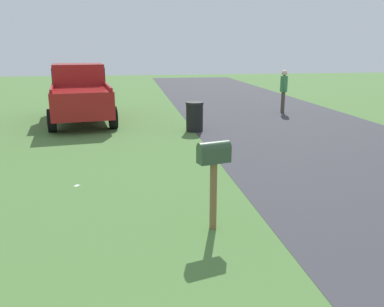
{
  "coord_description": "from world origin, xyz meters",
  "views": [
    {
      "loc": [
        0.12,
        0.58,
        2.72
      ],
      "look_at": [
        6.13,
        -0.37,
        1.07
      ],
      "focal_mm": 37.05,
      "sensor_mm": 36.0,
      "label": 1
    }
  ],
  "objects": [
    {
      "name": "trash_bin",
      "position": [
        12.84,
        -1.51,
        0.49
      ],
      "size": [
        0.58,
        0.58,
        0.97
      ],
      "color": "black",
      "rests_on": "ground"
    },
    {
      "name": "pickup_truck",
      "position": [
        15.41,
        2.41,
        1.1
      ],
      "size": [
        5.29,
        2.8,
        2.09
      ],
      "rotation": [
        0.0,
        0.0,
        0.14
      ],
      "color": "maroon",
      "rests_on": "ground"
    },
    {
      "name": "litter_wrapper_midfield_b",
      "position": [
        7.94,
        1.71,
        0.0
      ],
      "size": [
        0.15,
        0.13,
        0.01
      ],
      "primitive_type": "cube",
      "rotation": [
        0.0,
        0.0,
        2.58
      ],
      "color": "silver",
      "rests_on": "ground"
    },
    {
      "name": "mailbox",
      "position": [
        5.62,
        -0.61,
        1.1
      ],
      "size": [
        0.32,
        0.52,
        1.38
      ],
      "rotation": [
        0.0,
        0.0,
        0.26
      ],
      "color": "brown",
      "rests_on": "ground"
    },
    {
      "name": "pedestrian",
      "position": [
        16.01,
        -5.81,
        1.04
      ],
      "size": [
        0.48,
        0.3,
        1.78
      ],
      "rotation": [
        0.0,
        0.0,
        4.47
      ],
      "color": "#4C4238",
      "rests_on": "ground"
    }
  ]
}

